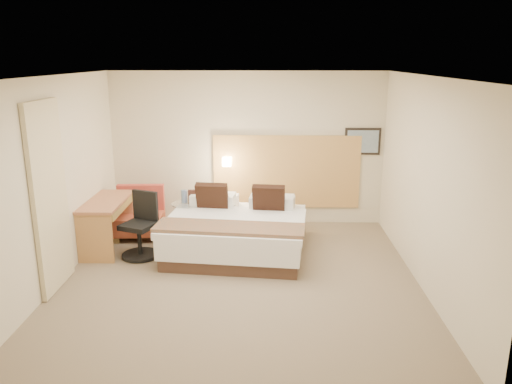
{
  "coord_description": "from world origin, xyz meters",
  "views": [
    {
      "loc": [
        0.4,
        -6.2,
        2.93
      ],
      "look_at": [
        0.21,
        0.61,
        1.08
      ],
      "focal_mm": 35.0,
      "sensor_mm": 36.0,
      "label": 1
    }
  ],
  "objects_px": {
    "desk": "(107,211)",
    "bed": "(238,230)",
    "lounge_chair": "(139,217)",
    "side_table": "(188,218)",
    "desk_chair": "(141,231)"
  },
  "relations": [
    {
      "from": "desk",
      "to": "desk_chair",
      "type": "height_order",
      "value": "desk_chair"
    },
    {
      "from": "side_table",
      "to": "desk",
      "type": "xyz_separation_m",
      "value": [
        -1.17,
        -0.52,
        0.29
      ]
    },
    {
      "from": "side_table",
      "to": "desk",
      "type": "bearing_deg",
      "value": -155.91
    },
    {
      "from": "side_table",
      "to": "desk_chair",
      "type": "relative_size",
      "value": 0.61
    },
    {
      "from": "lounge_chair",
      "to": "desk",
      "type": "relative_size",
      "value": 0.65
    },
    {
      "from": "lounge_chair",
      "to": "desk",
      "type": "xyz_separation_m",
      "value": [
        -0.33,
        -0.59,
        0.29
      ]
    },
    {
      "from": "side_table",
      "to": "desk_chair",
      "type": "distance_m",
      "value": 1.01
    },
    {
      "from": "lounge_chair",
      "to": "side_table",
      "type": "height_order",
      "value": "lounge_chair"
    },
    {
      "from": "desk",
      "to": "desk_chair",
      "type": "bearing_deg",
      "value": -26.88
    },
    {
      "from": "desk",
      "to": "desk_chair",
      "type": "distance_m",
      "value": 0.69
    },
    {
      "from": "desk_chair",
      "to": "lounge_chair",
      "type": "bearing_deg",
      "value": 105.97
    },
    {
      "from": "bed",
      "to": "lounge_chair",
      "type": "distance_m",
      "value": 1.8
    },
    {
      "from": "desk",
      "to": "lounge_chair",
      "type": "bearing_deg",
      "value": 60.6
    },
    {
      "from": "bed",
      "to": "lounge_chair",
      "type": "xyz_separation_m",
      "value": [
        -1.69,
        0.62,
        0.0
      ]
    },
    {
      "from": "desk",
      "to": "bed",
      "type": "bearing_deg",
      "value": -0.82
    }
  ]
}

